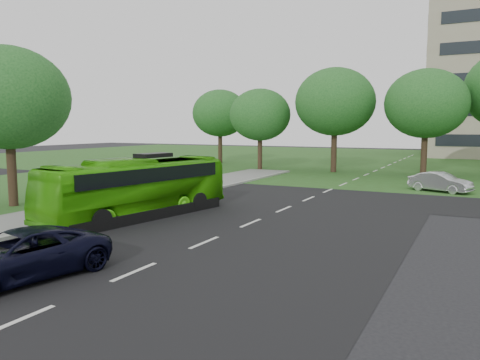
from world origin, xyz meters
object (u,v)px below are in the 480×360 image
(tree_park_f, at_px, (220,113))
(sedan, at_px, (440,182))
(tree_side_near, at_px, (8,98))
(tree_park_b, at_px, (335,102))
(suv, at_px, (19,255))
(bus, at_px, (138,188))
(tree_park_c, at_px, (426,104))
(tree_park_a, at_px, (260,115))

(tree_park_f, xyz_separation_m, sedan, (25.12, -14.50, -5.22))
(tree_side_near, bearing_deg, tree_park_b, 68.99)
(tree_park_b, height_order, suv, tree_park_b)
(tree_side_near, height_order, sedan, tree_side_near)
(sedan, relative_size, suv, 0.79)
(tree_park_b, bearing_deg, sedan, -44.73)
(tree_park_b, bearing_deg, bus, -94.72)
(tree_park_c, bearing_deg, sedan, -77.90)
(tree_park_b, distance_m, sedan, 15.47)
(tree_park_c, distance_m, bus, 28.04)
(tree_park_c, height_order, suv, tree_park_c)
(suv, bearing_deg, tree_park_a, 115.15)
(bus, bearing_deg, sedan, 62.33)
(tree_park_f, bearing_deg, sedan, -29.99)
(tree_side_near, xyz_separation_m, sedan, (20.44, 16.77, -5.20))
(bus, height_order, suv, bus)
(tree_park_a, distance_m, tree_park_c, 15.44)
(tree_park_a, xyz_separation_m, suv, (8.17, -34.13, -4.78))
(tree_park_b, relative_size, tree_side_near, 1.14)
(suv, bearing_deg, tree_park_f, 123.52)
(tree_park_a, relative_size, tree_park_c, 0.87)
(tree_park_c, height_order, tree_park_f, tree_park_c)
(tree_park_a, distance_m, bus, 26.05)
(tree_side_near, bearing_deg, tree_park_f, 98.52)
(tree_park_a, xyz_separation_m, tree_park_c, (15.42, 0.44, 0.78))
(tree_park_c, distance_m, tree_side_near, 32.12)
(tree_park_c, relative_size, bus, 0.91)
(tree_side_near, xyz_separation_m, suv, (11.14, -8.23, -5.15))
(sedan, bearing_deg, bus, 164.12)
(tree_park_b, xyz_separation_m, tree_park_c, (8.09, -0.48, -0.36))
(sedan, bearing_deg, tree_side_near, 150.89)
(tree_park_a, xyz_separation_m, tree_park_b, (7.33, 0.92, 1.15))
(tree_park_f, bearing_deg, suv, -68.16)
(tree_park_a, xyz_separation_m, tree_side_near, (-2.97, -25.90, 0.37))
(tree_park_c, xyz_separation_m, sedan, (2.05, -9.57, -5.62))
(tree_park_c, relative_size, tree_park_f, 1.07)
(tree_park_a, distance_m, tree_side_near, 26.07)
(tree_park_b, xyz_separation_m, suv, (0.85, -35.04, -5.93))
(tree_park_a, xyz_separation_m, tree_park_f, (-7.65, 5.37, 0.38))
(tree_park_b, relative_size, tree_park_c, 1.06)
(tree_park_c, distance_m, suv, 35.75)
(bus, bearing_deg, tree_park_f, 122.49)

